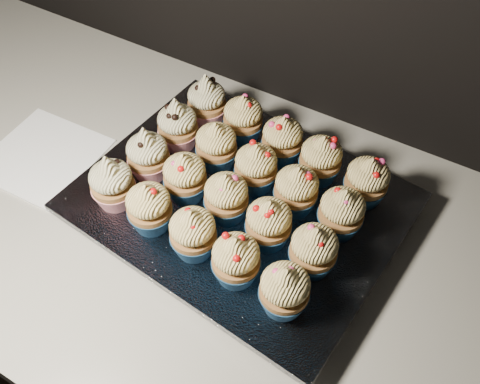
# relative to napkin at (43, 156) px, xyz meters

# --- Properties ---
(cabinet) EXTENTS (2.40, 0.60, 0.86)m
(cabinet) POSITION_rel_napkin_xyz_m (0.30, 0.03, -0.47)
(cabinet) COLOR black
(cabinet) RESTS_ON ground
(worktop) EXTENTS (2.44, 0.64, 0.04)m
(worktop) POSITION_rel_napkin_xyz_m (0.30, 0.03, -0.02)
(worktop) COLOR beige
(worktop) RESTS_ON cabinet
(napkin) EXTENTS (0.18, 0.18, 0.00)m
(napkin) POSITION_rel_napkin_xyz_m (0.00, 0.00, 0.00)
(napkin) COLOR white
(napkin) RESTS_ON worktop
(baking_tray) EXTENTS (0.44, 0.35, 0.02)m
(baking_tray) POSITION_rel_napkin_xyz_m (0.34, 0.06, 0.01)
(baking_tray) COLOR black
(baking_tray) RESTS_ON worktop
(foil_lining) EXTENTS (0.48, 0.39, 0.01)m
(foil_lining) POSITION_rel_napkin_xyz_m (0.34, 0.06, 0.03)
(foil_lining) COLOR silver
(foil_lining) RESTS_ON baking_tray
(cupcake_0) EXTENTS (0.06, 0.06, 0.10)m
(cupcake_0) POSITION_rel_napkin_xyz_m (0.18, -0.03, 0.07)
(cupcake_0) COLOR red
(cupcake_0) RESTS_ON foil_lining
(cupcake_1) EXTENTS (0.06, 0.06, 0.08)m
(cupcake_1) POSITION_rel_napkin_xyz_m (0.25, -0.04, 0.07)
(cupcake_1) COLOR navy
(cupcake_1) RESTS_ON foil_lining
(cupcake_2) EXTENTS (0.06, 0.06, 0.08)m
(cupcake_2) POSITION_rel_napkin_xyz_m (0.33, -0.04, 0.07)
(cupcake_2) COLOR navy
(cupcake_2) RESTS_ON foil_lining
(cupcake_3) EXTENTS (0.06, 0.06, 0.08)m
(cupcake_3) POSITION_rel_napkin_xyz_m (0.40, -0.05, 0.07)
(cupcake_3) COLOR navy
(cupcake_3) RESTS_ON foil_lining
(cupcake_4) EXTENTS (0.06, 0.06, 0.08)m
(cupcake_4) POSITION_rel_napkin_xyz_m (0.47, -0.06, 0.07)
(cupcake_4) COLOR navy
(cupcake_4) RESTS_ON foil_lining
(cupcake_5) EXTENTS (0.06, 0.06, 0.10)m
(cupcake_5) POSITION_rel_napkin_xyz_m (0.19, 0.04, 0.07)
(cupcake_5) COLOR red
(cupcake_5) RESTS_ON foil_lining
(cupcake_6) EXTENTS (0.06, 0.06, 0.08)m
(cupcake_6) POSITION_rel_napkin_xyz_m (0.26, 0.03, 0.07)
(cupcake_6) COLOR navy
(cupcake_6) RESTS_ON foil_lining
(cupcake_7) EXTENTS (0.06, 0.06, 0.08)m
(cupcake_7) POSITION_rel_napkin_xyz_m (0.33, 0.03, 0.07)
(cupcake_7) COLOR navy
(cupcake_7) RESTS_ON foil_lining
(cupcake_8) EXTENTS (0.06, 0.06, 0.08)m
(cupcake_8) POSITION_rel_napkin_xyz_m (0.41, 0.02, 0.07)
(cupcake_8) COLOR navy
(cupcake_8) RESTS_ON foil_lining
(cupcake_9) EXTENTS (0.06, 0.06, 0.08)m
(cupcake_9) POSITION_rel_napkin_xyz_m (0.47, 0.01, 0.07)
(cupcake_9) COLOR navy
(cupcake_9) RESTS_ON foil_lining
(cupcake_10) EXTENTS (0.06, 0.06, 0.10)m
(cupcake_10) POSITION_rel_napkin_xyz_m (0.20, 0.11, 0.07)
(cupcake_10) COLOR red
(cupcake_10) RESTS_ON foil_lining
(cupcake_11) EXTENTS (0.06, 0.06, 0.08)m
(cupcake_11) POSITION_rel_napkin_xyz_m (0.27, 0.11, 0.07)
(cupcake_11) COLOR navy
(cupcake_11) RESTS_ON foil_lining
(cupcake_12) EXTENTS (0.06, 0.06, 0.08)m
(cupcake_12) POSITION_rel_napkin_xyz_m (0.34, 0.10, 0.07)
(cupcake_12) COLOR navy
(cupcake_12) RESTS_ON foil_lining
(cupcake_13) EXTENTS (0.06, 0.06, 0.08)m
(cupcake_13) POSITION_rel_napkin_xyz_m (0.41, 0.09, 0.07)
(cupcake_13) COLOR navy
(cupcake_13) RESTS_ON foil_lining
(cupcake_14) EXTENTS (0.06, 0.06, 0.08)m
(cupcake_14) POSITION_rel_napkin_xyz_m (0.48, 0.08, 0.07)
(cupcake_14) COLOR navy
(cupcake_14) RESTS_ON foil_lining
(cupcake_15) EXTENTS (0.06, 0.06, 0.10)m
(cupcake_15) POSITION_rel_napkin_xyz_m (0.21, 0.18, 0.07)
(cupcake_15) COLOR red
(cupcake_15) RESTS_ON foil_lining
(cupcake_16) EXTENTS (0.06, 0.06, 0.08)m
(cupcake_16) POSITION_rel_napkin_xyz_m (0.28, 0.18, 0.07)
(cupcake_16) COLOR navy
(cupcake_16) RESTS_ON foil_lining
(cupcake_17) EXTENTS (0.06, 0.06, 0.08)m
(cupcake_17) POSITION_rel_napkin_xyz_m (0.35, 0.17, 0.07)
(cupcake_17) COLOR navy
(cupcake_17) RESTS_ON foil_lining
(cupcake_18) EXTENTS (0.06, 0.06, 0.08)m
(cupcake_18) POSITION_rel_napkin_xyz_m (0.42, 0.16, 0.07)
(cupcake_18) COLOR navy
(cupcake_18) RESTS_ON foil_lining
(cupcake_19) EXTENTS (0.06, 0.06, 0.08)m
(cupcake_19) POSITION_rel_napkin_xyz_m (0.49, 0.15, 0.07)
(cupcake_19) COLOR navy
(cupcake_19) RESTS_ON foil_lining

